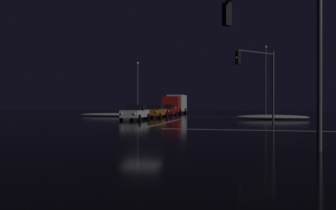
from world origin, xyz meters
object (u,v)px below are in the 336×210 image
(sedan_red, at_px, (167,110))
(streetlamp_left_far, at_px, (138,84))
(traffic_signal_se, at_px, (274,28))
(box_truck, at_px, (175,104))
(streetlamp_right_far, at_px, (266,76))
(sedan_white, at_px, (135,112))
(sedan_orange, at_px, (156,111))
(traffic_signal_ne, at_px, (259,72))

(sedan_red, relative_size, streetlamp_left_far, 0.51)
(traffic_signal_se, relative_size, streetlamp_left_far, 0.80)
(box_truck, bearing_deg, streetlamp_right_far, -4.55)
(sedan_red, relative_size, traffic_signal_se, 0.64)
(box_truck, relative_size, streetlamp_right_far, 0.81)
(sedan_white, height_order, sedan_red, same)
(sedan_white, bearing_deg, sedan_orange, 86.56)
(traffic_signal_ne, bearing_deg, streetlamp_left_far, 128.43)
(sedan_red, height_order, streetlamp_left_far, streetlamp_left_far)
(sedan_orange, xyz_separation_m, streetlamp_right_far, (13.44, 13.06, 5.04))
(traffic_signal_se, bearing_deg, sedan_red, 109.82)
(sedan_orange, height_order, streetlamp_left_far, streetlamp_left_far)
(sedan_red, relative_size, traffic_signal_ne, 0.69)
(box_truck, bearing_deg, sedan_orange, -88.53)
(box_truck, height_order, streetlamp_left_far, streetlamp_left_far)
(streetlamp_left_far, bearing_deg, traffic_signal_se, -65.12)
(streetlamp_left_far, distance_m, streetlamp_right_far, 19.82)
(sedan_white, distance_m, box_truck, 20.78)
(traffic_signal_ne, distance_m, traffic_signal_se, 15.76)
(streetlamp_left_far, bearing_deg, sedan_orange, -64.04)
(traffic_signal_ne, bearing_deg, traffic_signal_se, -90.39)
(sedan_white, bearing_deg, box_truck, 89.91)
(sedan_red, bearing_deg, traffic_signal_se, -70.18)
(sedan_white, xyz_separation_m, sedan_orange, (0.40, 6.60, 0.00))
(traffic_signal_ne, distance_m, streetlamp_left_far, 28.69)
(sedan_orange, distance_m, sedan_red, 6.33)
(traffic_signal_ne, relative_size, traffic_signal_se, 0.94)
(sedan_red, height_order, traffic_signal_se, traffic_signal_se)
(traffic_signal_ne, height_order, streetlamp_right_far, streetlamp_right_far)
(traffic_signal_se, height_order, streetlamp_right_far, streetlamp_right_far)
(sedan_white, xyz_separation_m, traffic_signal_se, (11.76, -18.56, 3.85))
(traffic_signal_ne, height_order, traffic_signal_se, traffic_signal_se)
(sedan_orange, bearing_deg, streetlamp_left_far, 115.96)
(sedan_white, relative_size, traffic_signal_ne, 0.69)
(sedan_red, height_order, box_truck, box_truck)
(streetlamp_right_far, bearing_deg, traffic_signal_se, -93.11)
(sedan_white, bearing_deg, streetlamp_right_far, 54.86)
(traffic_signal_ne, distance_m, streetlamp_right_far, 22.61)
(traffic_signal_ne, height_order, streetlamp_left_far, streetlamp_left_far)
(box_truck, xyz_separation_m, traffic_signal_ne, (11.84, -23.57, 2.64))
(streetlamp_left_far, height_order, streetlamp_right_far, streetlamp_right_far)
(sedan_orange, xyz_separation_m, sedan_red, (0.01, 6.33, 0.00))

